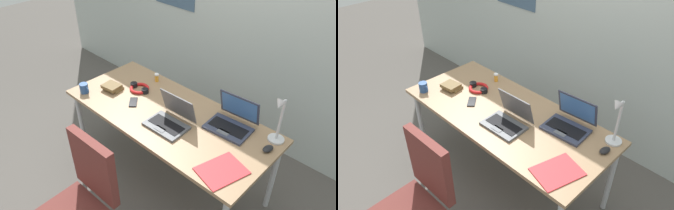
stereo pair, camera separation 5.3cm
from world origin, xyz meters
The scene contains 13 objects.
ground_plane centered at (0.00, 0.00, 0.00)m, with size 12.00×12.00×0.00m, color #56514C.
wall_back centered at (0.00, 1.10, 1.30)m, with size 6.00×0.13×2.60m.
desk centered at (0.00, 0.00, 0.68)m, with size 1.80×0.80×0.74m.
desk_lamp centered at (0.80, 0.28, 0.94)m, with size 0.12×0.18×0.40m.
laptop_center centered at (0.47, 0.21, 0.79)m, with size 0.35×0.31×0.24m.
laptop_back_right centered at (0.11, -0.09, 0.79)m, with size 0.33×0.30×0.23m.
computer_mouse centered at (0.82, 0.17, 0.76)m, with size 0.06×0.10×0.03m, color black.
cell_phone centered at (-0.32, -0.10, 0.74)m, with size 0.06×0.14×0.01m, color black.
headphones centered at (-0.43, 0.08, 0.76)m, with size 0.21×0.18×0.04m.
pill_bottle centered at (-0.43, 0.29, 0.78)m, with size 0.04×0.04×0.08m.
book_stack centered at (-0.61, -0.09, 0.77)m, with size 0.18×0.16×0.05m.
paper_folder_near_mouse centered at (0.70, -0.22, 0.74)m, with size 0.23×0.31×0.01m, color red.
coffee_mug centered at (-0.75, -0.29, 0.78)m, with size 0.11×0.08×0.09m.
Camera 2 is at (1.51, -1.49, 2.32)m, focal length 34.58 mm.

